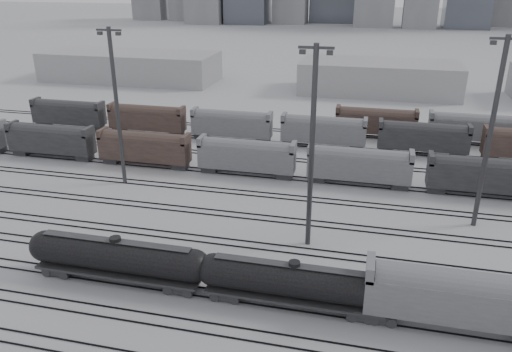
% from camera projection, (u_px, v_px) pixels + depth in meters
% --- Properties ---
extents(ground, '(900.00, 900.00, 0.00)m').
position_uv_depth(ground, '(254.00, 307.00, 46.91)').
color(ground, silver).
rests_on(ground, ground).
extents(tracks, '(220.00, 71.50, 0.16)m').
position_uv_depth(tracks, '(287.00, 222.00, 62.63)').
color(tracks, black).
rests_on(tracks, ground).
extents(tank_car_a, '(19.46, 3.24, 4.81)m').
position_uv_depth(tank_car_a, '(117.00, 257.00, 49.86)').
color(tank_car_a, '#242426').
rests_on(tank_car_a, ground).
extents(tank_car_b, '(18.72, 3.12, 4.63)m').
position_uv_depth(tank_car_b, '(294.00, 282.00, 46.03)').
color(tank_car_b, '#242426').
rests_on(tank_car_b, ground).
extents(hopper_car_a, '(16.08, 3.20, 5.75)m').
position_uv_depth(hopper_car_a, '(460.00, 296.00, 42.59)').
color(hopper_car_a, '#242426').
rests_on(hopper_car_a, ground).
extents(light_mast_b, '(3.61, 0.58, 22.53)m').
position_uv_depth(light_mast_b, '(117.00, 105.00, 69.99)').
color(light_mast_b, '#37373A').
rests_on(light_mast_b, ground).
extents(light_mast_c, '(3.63, 0.58, 22.71)m').
position_uv_depth(light_mast_c, '(312.00, 145.00, 53.29)').
color(light_mast_c, '#37373A').
rests_on(light_mast_c, ground).
extents(light_mast_d, '(3.69, 0.59, 23.04)m').
position_uv_depth(light_mast_d, '(491.00, 131.00, 57.48)').
color(light_mast_d, '#37373A').
rests_on(light_mast_d, ground).
extents(bg_string_near, '(151.00, 3.00, 5.60)m').
position_uv_depth(bg_string_near, '(359.00, 167.00, 72.92)').
color(bg_string_near, slate).
rests_on(bg_string_near, ground).
extents(bg_string_mid, '(151.00, 3.00, 5.60)m').
position_uv_depth(bg_string_mid, '(423.00, 139.00, 85.15)').
color(bg_string_mid, '#242426').
rests_on(bg_string_mid, ground).
extents(warehouse_left, '(50.00, 18.00, 8.00)m').
position_uv_depth(warehouse_left, '(130.00, 66.00, 143.84)').
color(warehouse_left, '#ADADB0').
rests_on(warehouse_left, ground).
extents(warehouse_mid, '(40.00, 18.00, 8.00)m').
position_uv_depth(warehouse_mid, '(379.00, 77.00, 128.72)').
color(warehouse_mid, '#ADADB0').
rests_on(warehouse_mid, ground).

